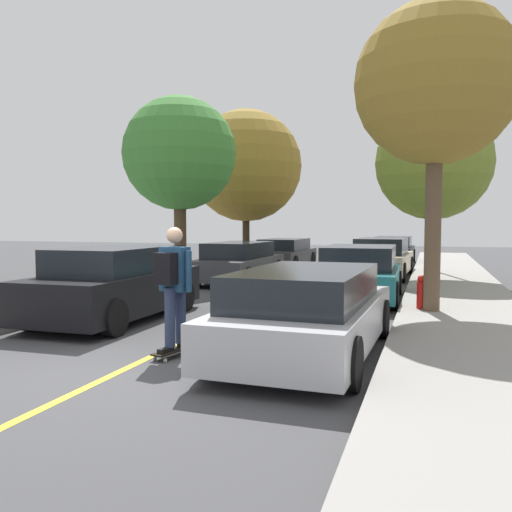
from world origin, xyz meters
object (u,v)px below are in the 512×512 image
Objects in this scene: parked_car_right_near at (359,274)px; streetlamp at (435,179)px; parked_car_left_nearest at (116,284)px; street_tree_left_nearest at (180,154)px; parked_car_right_farthest at (393,250)px; street_tree_right_near at (434,163)px; skateboard at (176,350)px; parked_car_left_near at (239,262)px; parked_car_right_far at (382,258)px; parked_car_left_far at (284,253)px; fire_hydrant at (422,292)px; skateboarder at (173,280)px; street_tree_left_near at (246,166)px; street_tree_right_nearest at (436,85)px; parked_car_right_nearest at (308,312)px.

streetlamp reaches higher than parked_car_right_near.
parked_car_left_nearest is 0.71× the size of streetlamp.
street_tree_left_nearest is 0.96× the size of streetlamp.
street_tree_right_near is (1.69, -7.89, 3.17)m from parked_car_right_farthest.
skateboard is at bearing -107.64° from street_tree_right_near.
parked_car_right_farthest is 0.75× the size of streetlamp.
parked_car_right_near is at bearing -103.06° from streetlamp.
parked_car_left_near is (0.00, 7.13, -0.07)m from parked_car_left_nearest.
parked_car_right_far is at bearing 37.37° from parked_car_left_near.
street_tree_left_nearest reaches higher than parked_car_left_far.
parked_car_left_near is at bearing 104.56° from skateboard.
parked_car_right_farthest is 5.15× the size of skateboard.
street_tree_right_near is 7.12m from fire_hydrant.
parked_car_left_near is 2.61× the size of skateboarder.
parked_car_right_near is 0.62× the size of street_tree_left_near.
parked_car_right_near is 4.75m from street_tree_right_nearest.
parked_car_right_nearest is 11.96m from parked_car_right_far.
street_tree_left_near is (-5.92, 8.47, 3.68)m from parked_car_right_near.
parked_car_left_nearest reaches higher than parked_car_right_far.
streetlamp is at bearing -9.38° from parked_car_left_far.
street_tree_left_nearest reaches higher than skateboarder.
parked_car_right_far is 9.20m from street_tree_right_nearest.
street_tree_right_near is (7.62, 2.41, -0.27)m from street_tree_left_nearest.
street_tree_left_near is (-1.69, 5.55, 3.70)m from parked_car_left_near.
street_tree_right_nearest reaches higher than streetlamp.
street_tree_right_nearest is (1.69, -14.38, 4.02)m from parked_car_right_farthest.
street_tree_left_nearest is 9.12m from fire_hydrant.
skateboarder is (-1.80, -0.68, 0.46)m from parked_car_right_nearest.
street_tree_left_nearest reaches higher than street_tree_right_near.
parked_car_left_near is 5.32m from parked_car_right_far.
parked_car_left_nearest is 0.94× the size of parked_car_left_far.
skateboard is 1.01m from skateboarder.
parked_car_right_near reaches higher than parked_car_left_near.
parked_car_right_far is (0.00, 6.15, 0.00)m from parked_car_right_near.
parked_car_right_near is 0.74× the size of street_tree_right_near.
street_tree_right_nearest is 1.03× the size of streetlamp.
parked_car_right_farthest is (4.23, 9.49, -0.01)m from parked_car_left_near.
street_tree_left_nearest reaches higher than parked_car_left_near.
parked_car_right_farthest is 8.67m from street_tree_right_near.
parked_car_right_near is 0.71× the size of street_tree_left_nearest.
parked_car_right_far is at bearing 136.07° from street_tree_right_near.
street_tree_left_near reaches higher than parked_car_right_nearest.
parked_car_left_far is at bearing 145.89° from street_tree_right_near.
parked_car_right_far reaches higher than skateboard.
skateboard is (4.13, -8.56, -3.99)m from street_tree_left_nearest.
skateboard is (-1.79, -6.45, -0.58)m from parked_car_right_near.
parked_car_left_far is (0.00, 5.61, -0.02)m from parked_car_left_near.
parked_car_left_far is 1.00× the size of parked_car_right_farthest.
skateboarder reaches higher than skateboard.
skateboard is at bearing -98.11° from parked_car_right_far.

